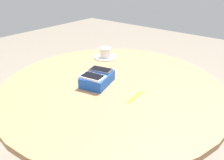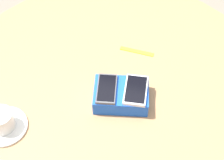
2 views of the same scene
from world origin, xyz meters
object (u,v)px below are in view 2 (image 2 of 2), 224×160
at_px(saucer, 4,126).
at_px(lanyard_strap, 137,51).
at_px(phone_white, 136,90).
at_px(phone_gray, 107,89).
at_px(round_table, 112,101).
at_px(phone_box, 121,95).
at_px(coffee_cup, 1,120).

relative_size(saucer, lanyard_strap, 1.17).
height_order(phone_white, phone_gray, phone_white).
bearing_deg(phone_gray, phone_white, -165.27).
xyz_separation_m(round_table, lanyard_strap, (-0.04, -0.17, 0.10)).
relative_size(round_table, saucer, 7.80).
bearing_deg(saucer, phone_box, -145.68).
height_order(phone_box, saucer, phone_box).
xyz_separation_m(round_table, phone_gray, (-0.01, 0.07, 0.16)).
xyz_separation_m(coffee_cup, lanyard_strap, (-0.31, -0.44, -0.04)).
bearing_deg(round_table, coffee_cup, 45.49).
height_order(phone_gray, saucer, phone_gray).
distance_m(coffee_cup, lanyard_strap, 0.54).
bearing_deg(phone_white, phone_box, 11.89).
relative_size(phone_gray, coffee_cup, 1.23).
bearing_deg(lanyard_strap, round_table, 77.19).
xyz_separation_m(saucer, coffee_cup, (0.00, 0.00, 0.04)).
xyz_separation_m(round_table, coffee_cup, (0.27, 0.27, 0.14)).
distance_m(phone_white, phone_gray, 0.09).
bearing_deg(round_table, phone_gray, 94.42).
bearing_deg(phone_box, phone_white, -168.11).
relative_size(phone_box, phone_white, 1.57).
height_order(phone_box, lanyard_strap, phone_box).
height_order(phone_gray, coffee_cup, coffee_cup).
xyz_separation_m(round_table, phone_white, (-0.10, 0.05, 0.16)).
bearing_deg(coffee_cup, phone_box, -145.79).
distance_m(saucer, coffee_cup, 0.04).
bearing_deg(phone_gray, coffee_cup, 36.46).
bearing_deg(phone_box, coffee_cup, 34.21).
xyz_separation_m(phone_box, coffee_cup, (0.32, 0.22, 0.01)).
relative_size(phone_white, coffee_cup, 1.23).
distance_m(round_table, coffee_cup, 0.41).
relative_size(saucer, coffee_cup, 1.41).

